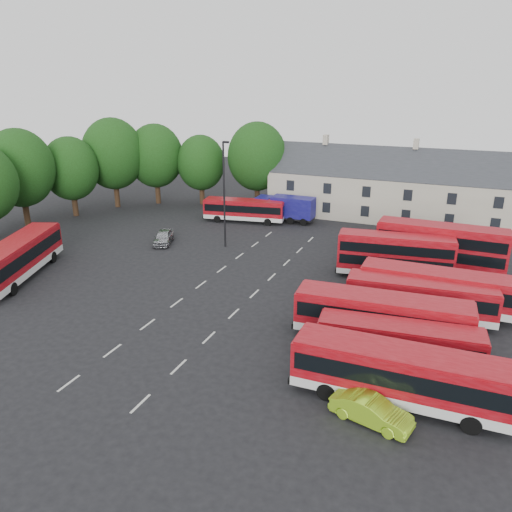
% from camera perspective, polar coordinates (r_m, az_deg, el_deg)
% --- Properties ---
extents(ground, '(140.00, 140.00, 0.00)m').
position_cam_1_polar(ground, '(41.72, -7.63, -4.25)').
color(ground, black).
rests_on(ground, ground).
extents(lane_markings, '(5.15, 33.80, 0.01)m').
position_cam_1_polar(lane_markings, '(42.22, -3.33, -3.79)').
color(lane_markings, beige).
rests_on(lane_markings, ground).
extents(treeline, '(29.92, 32.59, 12.01)m').
position_cam_1_polar(treeline, '(66.72, -15.15, 10.27)').
color(treeline, black).
rests_on(treeline, ground).
extents(terrace_houses, '(35.70, 7.13, 10.06)m').
position_cam_1_polar(terrace_houses, '(64.29, 17.32, 7.17)').
color(terrace_houses, beige).
rests_on(terrace_houses, ground).
extents(bus_row_a, '(11.57, 2.81, 3.26)m').
position_cam_1_polar(bus_row_a, '(28.45, 16.18, -12.61)').
color(bus_row_a, silver).
rests_on(bus_row_a, ground).
extents(bus_row_b, '(10.01, 3.28, 2.78)m').
position_cam_1_polar(bus_row_b, '(32.06, 16.04, -9.31)').
color(bus_row_b, silver).
rests_on(bus_row_b, ground).
extents(bus_row_c, '(11.63, 3.42, 3.25)m').
position_cam_1_polar(bus_row_c, '(34.48, 14.21, -6.47)').
color(bus_row_c, silver).
rests_on(bus_row_c, ground).
extents(bus_row_d, '(10.71, 3.33, 2.98)m').
position_cam_1_polar(bus_row_d, '(38.37, 18.28, -4.40)').
color(bus_row_d, silver).
rests_on(bus_row_d, ground).
extents(bus_row_e, '(11.29, 2.65, 3.19)m').
position_cam_1_polar(bus_row_e, '(40.15, 19.99, -3.33)').
color(bus_row_e, silver).
rests_on(bus_row_e, ground).
extents(bus_dd_south, '(10.03, 3.48, 4.03)m').
position_cam_1_polar(bus_dd_south, '(45.23, 15.61, 0.22)').
color(bus_dd_south, silver).
rests_on(bus_dd_south, ground).
extents(bus_dd_north, '(11.18, 2.87, 4.56)m').
position_cam_1_polar(bus_dd_north, '(47.64, 20.33, 1.06)').
color(bus_dd_north, silver).
rests_on(bus_dd_north, ground).
extents(bus_west, '(6.79, 12.27, 3.41)m').
position_cam_1_polar(bus_west, '(48.65, -25.56, 0.04)').
color(bus_west, silver).
rests_on(bus_west, ground).
extents(bus_north, '(10.12, 3.92, 2.79)m').
position_cam_1_polar(bus_north, '(61.53, -1.36, 5.43)').
color(bus_north, silver).
rests_on(bus_north, ground).
extents(box_truck, '(7.25, 2.31, 3.17)m').
position_cam_1_polar(box_truck, '(61.81, 3.44, 5.57)').
color(box_truck, black).
rests_on(box_truck, ground).
extents(silver_car, '(3.17, 4.63, 1.46)m').
position_cam_1_polar(silver_car, '(54.40, -10.52, 2.15)').
color(silver_car, '#97999E').
rests_on(silver_car, ground).
extents(lime_car, '(4.48, 2.47, 1.40)m').
position_cam_1_polar(lime_car, '(27.43, 13.04, -16.82)').
color(lime_car, '#96CC1F').
rests_on(lime_car, ground).
extents(lamppost, '(0.76, 0.34, 10.97)m').
position_cam_1_polar(lamppost, '(51.27, -3.64, 7.30)').
color(lamppost, black).
rests_on(lamppost, ground).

